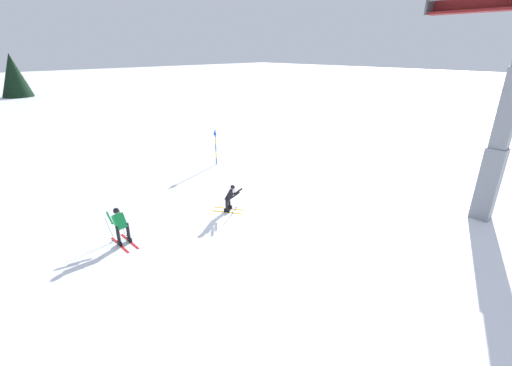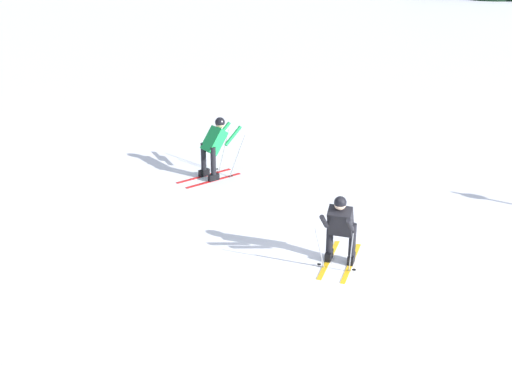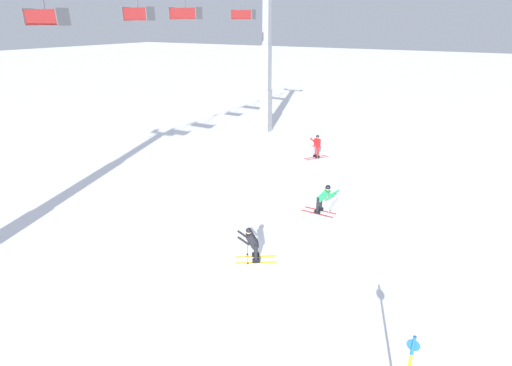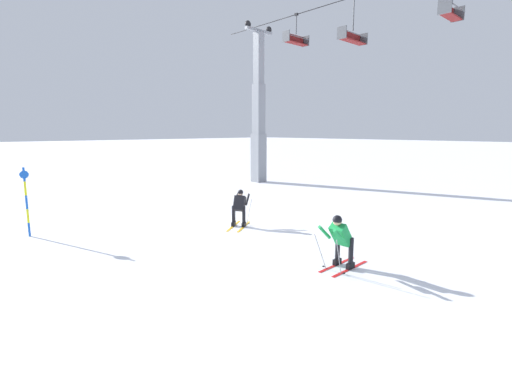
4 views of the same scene
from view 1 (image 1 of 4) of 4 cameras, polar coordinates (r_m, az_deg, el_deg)
The scene contains 5 objects.
ground_plane at distance 17.77m, azimuth -1.30°, elevation -3.87°, with size 260.00×260.00×0.00m, color white.
skier_carving_main at distance 17.00m, azimuth -4.26°, elevation -2.20°, with size 1.33×1.63×1.53m.
lift_tower_near at distance 18.61m, azimuth 35.94°, elevation 7.84°, with size 0.82×2.42×10.94m.
trail_marker_pole at distance 23.86m, azimuth -6.71°, elevation 6.06°, with size 0.07×0.28×2.44m.
skier_distant_downhill at distance 15.35m, azimuth -21.69°, elevation -6.18°, with size 0.71×1.71×1.66m.
Camera 1 is at (10.81, 11.85, 7.64)m, focal length 24.09 mm.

